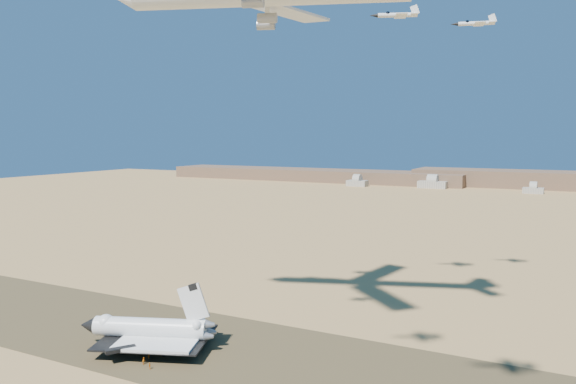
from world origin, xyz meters
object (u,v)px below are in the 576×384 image
at_px(shuttle, 149,330).
at_px(chase_jet_d, 396,15).
at_px(crew_a, 149,356).
at_px(crew_b, 144,361).
at_px(chase_jet_e, 475,23).
at_px(crew_c, 150,366).

relative_size(shuttle, chase_jet_d, 2.47).
xyz_separation_m(crew_a, crew_b, (1.19, -3.19, 0.10)).
bearing_deg(crew_a, chase_jet_e, -54.22).
relative_size(shuttle, crew_a, 23.49).
xyz_separation_m(shuttle, crew_a, (4.84, -5.78, -4.03)).
bearing_deg(crew_b, crew_a, -11.86).
distance_m(shuttle, crew_a, 8.54).
relative_size(crew_b, chase_jet_e, 0.12).
bearing_deg(chase_jet_d, crew_a, -140.83).
relative_size(crew_c, chase_jet_e, 0.11).
bearing_deg(crew_a, chase_jet_d, -49.89).
xyz_separation_m(crew_a, chase_jet_e, (61.67, 92.39, 92.52)).
relative_size(shuttle, crew_c, 23.50).
distance_m(shuttle, crew_c, 14.68).
height_order(shuttle, chase_jet_d, chase_jet_d).
height_order(shuttle, crew_a, shuttle).
distance_m(crew_b, chase_jet_e, 146.06).
distance_m(crew_b, chase_jet_d, 126.53).
bearing_deg(chase_jet_e, crew_c, -135.54).
bearing_deg(crew_b, chase_jet_e, -64.62).
bearing_deg(crew_b, shuttle, 1.60).
xyz_separation_m(crew_b, crew_c, (3.31, -1.62, -0.10)).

